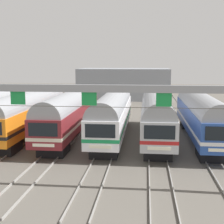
# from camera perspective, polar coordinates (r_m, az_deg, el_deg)

# --- Properties ---
(ground_plane) EXTENTS (160.00, 160.00, 0.00)m
(ground_plane) POSITION_cam_1_polar(r_m,az_deg,el_deg) (33.63, -3.64, -4.49)
(ground_plane) COLOR #5B564F
(track_bed) EXTENTS (23.45, 70.00, 0.15)m
(track_bed) POSITION_cam_1_polar(r_m,az_deg,el_deg) (50.14, -0.40, 0.10)
(track_bed) COLOR gray
(track_bed) RESTS_ON ground
(commuter_train_orange) EXTENTS (2.88, 18.06, 5.05)m
(commuter_train_orange) POSITION_cam_1_polar(r_m,az_deg,el_deg) (34.81, -14.43, 0.21)
(commuter_train_orange) COLOR orange
(commuter_train_orange) RESTS_ON ground
(commuter_train_maroon) EXTENTS (2.88, 18.06, 5.05)m
(commuter_train_maroon) POSITION_cam_1_polar(r_m,az_deg,el_deg) (33.54, -7.39, 0.10)
(commuter_train_maroon) COLOR maroon
(commuter_train_maroon) RESTS_ON ground
(commuter_train_white) EXTENTS (2.88, 18.06, 4.77)m
(commuter_train_white) POSITION_cam_1_polar(r_m,az_deg,el_deg) (32.80, 0.09, -0.03)
(commuter_train_white) COLOR white
(commuter_train_white) RESTS_ON ground
(commuter_train_stainless) EXTENTS (2.88, 18.06, 4.77)m
(commuter_train_stainless) POSITION_cam_1_polar(r_m,az_deg,el_deg) (32.65, 7.78, -0.16)
(commuter_train_stainless) COLOR #B2B5BA
(commuter_train_stainless) RESTS_ON ground
(commuter_train_blue) EXTENTS (2.88, 18.06, 4.77)m
(commuter_train_blue) POSITION_cam_1_polar(r_m,az_deg,el_deg) (33.08, 15.40, -0.28)
(commuter_train_blue) COLOR #284C9E
(commuter_train_blue) RESTS_ON ground
(catenary_gantry) EXTENTS (27.19, 0.44, 6.97)m
(catenary_gantry) POSITION_cam_1_polar(r_m,az_deg,el_deg) (19.68, -10.36, 1.67)
(catenary_gantry) COLOR gray
(catenary_gantry) RESTS_ON ground
(maintenance_building) EXTENTS (18.50, 10.00, 6.30)m
(maintenance_building) POSITION_cam_1_polar(r_m,az_deg,el_deg) (67.53, 2.17, 5.03)
(maintenance_building) COLOR gray
(maintenance_building) RESTS_ON ground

